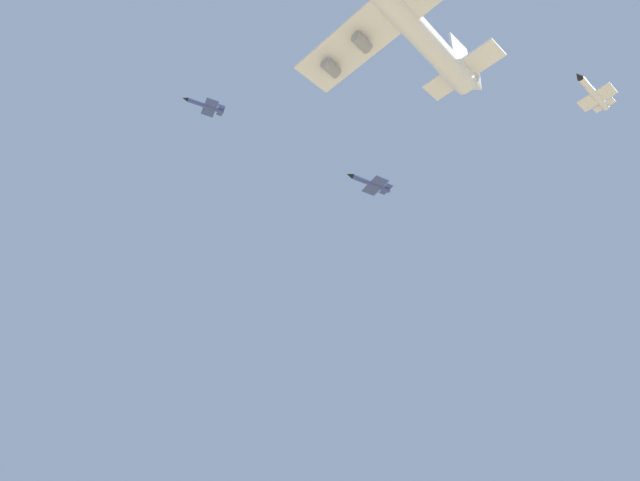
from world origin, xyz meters
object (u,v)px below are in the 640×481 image
(chase_jet_left_wing, at_px, (594,93))
(carrier_jet, at_px, (394,5))
(chase_jet_right_wing, at_px, (371,183))
(chase_jet_lead, at_px, (206,106))

(chase_jet_left_wing, bearing_deg, carrier_jet, -28.91)
(carrier_jet, xyz_separation_m, chase_jet_right_wing, (7.01, -48.57, -13.26))
(carrier_jet, xyz_separation_m, chase_jet_left_wing, (-45.63, -15.47, -18.53))
(chase_jet_lead, bearing_deg, chase_jet_right_wing, 145.56)
(chase_jet_left_wing, height_order, chase_jet_right_wing, chase_jet_right_wing)
(carrier_jet, bearing_deg, chase_jet_left_wing, 149.88)
(chase_jet_left_wing, distance_m, chase_jet_right_wing, 62.41)
(carrier_jet, height_order, chase_jet_left_wing, carrier_jet)
(carrier_jet, distance_m, chase_jet_left_wing, 51.63)
(chase_jet_right_wing, bearing_deg, chase_jet_lead, -38.64)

